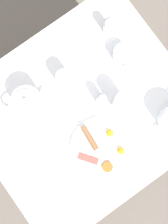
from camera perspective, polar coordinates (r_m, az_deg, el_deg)
ground_plane at (r=1.90m, az=-0.00°, el=-1.99°), size 8.00×8.00×0.00m
table at (r=1.23m, az=-0.00°, el=-0.44°), size 0.82×0.92×0.76m
breakfast_plate at (r=1.13m, az=4.22°, el=-7.94°), size 0.29×0.29×0.04m
teapot_far at (r=1.12m, az=-12.07°, el=2.15°), size 0.12×0.21×0.13m
teacup_with_saucer_left at (r=1.17m, az=8.25°, el=12.26°), size 0.16×0.16×0.06m
water_glass_tall at (r=1.09m, az=8.15°, el=2.16°), size 0.07×0.07×0.13m
water_glass_short at (r=1.11m, az=-4.24°, el=7.09°), size 0.07×0.07×0.11m
pepper_grinder at (r=1.10m, az=3.85°, el=2.72°), size 0.04×0.04×0.10m
salt_grinder at (r=1.19m, az=5.29°, el=18.34°), size 0.04×0.04×0.10m
fork_by_plate at (r=1.20m, az=-1.64°, el=14.02°), size 0.15×0.13×0.00m
knife_by_plate at (r=1.18m, az=-5.26°, el=-20.36°), size 0.20×0.05×0.00m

